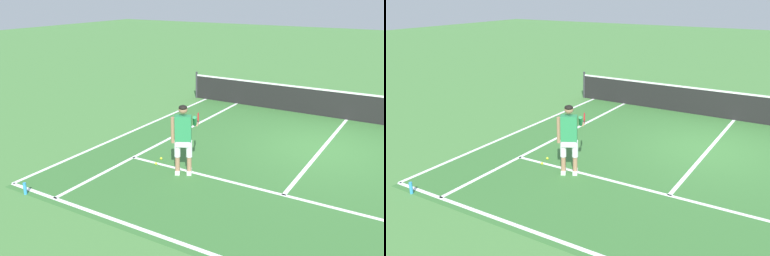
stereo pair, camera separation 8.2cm
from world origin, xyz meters
TOP-DOWN VIEW (x-y plane):
  - ground_plane at (0.00, 0.00)m, footprint 80.00×80.00m
  - court_inner_surface at (0.00, -1.42)m, footprint 10.98×9.45m
  - line_service at (0.00, -3.29)m, footprint 8.23×0.10m
  - line_centre_service at (0.00, -0.09)m, footprint 0.10×6.40m
  - line_singles_left at (-4.12, -1.42)m, footprint 0.10×9.05m
  - line_doubles_left at (-5.49, -1.42)m, footprint 0.10×9.05m
  - tennis_net at (0.00, 3.11)m, footprint 11.96×0.08m
  - tennis_player at (-2.44, -3.46)m, footprint 0.55×1.23m
  - tennis_ball_near_feet at (-3.32, -3.38)m, footprint 0.07×0.07m
  - tennis_ball_by_baseline at (-3.40, -3.03)m, footprint 0.07×0.07m
  - water_bottle at (-4.80, -6.13)m, footprint 0.07×0.07m

SIDE VIEW (x-z plane):
  - ground_plane at x=0.00m, z-range 0.00..0.00m
  - court_inner_surface at x=0.00m, z-range 0.00..0.00m
  - line_service at x=0.00m, z-range 0.00..0.01m
  - line_centre_service at x=0.00m, z-range 0.00..0.01m
  - line_singles_left at x=-4.12m, z-range 0.00..0.01m
  - line_doubles_left at x=-5.49m, z-range 0.00..0.01m
  - tennis_ball_near_feet at x=-3.32m, z-range 0.00..0.07m
  - tennis_ball_by_baseline at x=-3.40m, z-range 0.00..0.07m
  - water_bottle at x=-4.80m, z-range 0.00..0.27m
  - tennis_net at x=0.00m, z-range -0.04..1.03m
  - tennis_player at x=-2.44m, z-range 0.13..1.85m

